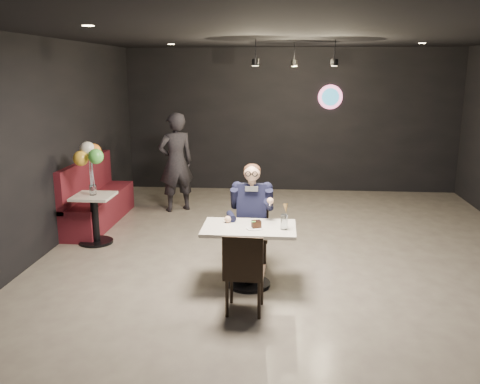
# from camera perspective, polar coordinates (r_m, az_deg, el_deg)

# --- Properties ---
(floor) EXTENTS (9.00, 9.00, 0.00)m
(floor) POSITION_cam_1_polar(r_m,az_deg,el_deg) (6.84, 5.99, -8.42)
(floor) COLOR gray
(floor) RESTS_ON ground
(wall_sign) EXTENTS (0.50, 0.06, 0.50)m
(wall_sign) POSITION_cam_1_polar(r_m,az_deg,el_deg) (10.87, 10.10, 10.46)
(wall_sign) COLOR pink
(wall_sign) RESTS_ON floor
(pendant_lights) EXTENTS (1.40, 1.20, 0.36)m
(pendant_lights) POSITION_cam_1_polar(r_m,az_deg,el_deg) (8.35, 6.23, 15.74)
(pendant_lights) COLOR black
(pendant_lights) RESTS_ON floor
(main_table) EXTENTS (1.10, 0.70, 0.75)m
(main_table) POSITION_cam_1_polar(r_m,az_deg,el_deg) (6.14, 1.01, -7.23)
(main_table) COLOR silver
(main_table) RESTS_ON floor
(chair_far) EXTENTS (0.42, 0.46, 0.92)m
(chair_far) POSITION_cam_1_polar(r_m,az_deg,el_deg) (6.63, 1.33, -4.86)
(chair_far) COLOR black
(chair_far) RESTS_ON floor
(chair_near) EXTENTS (0.44, 0.48, 0.92)m
(chair_near) POSITION_cam_1_polar(r_m,az_deg,el_deg) (5.49, 0.56, -8.86)
(chair_near) COLOR black
(chair_near) RESTS_ON floor
(seated_man) EXTENTS (0.60, 0.80, 1.44)m
(seated_man) POSITION_cam_1_polar(r_m,az_deg,el_deg) (6.55, 1.34, -2.70)
(seated_man) COLOR black
(seated_man) RESTS_ON floor
(dessert_plate) EXTENTS (0.20, 0.20, 0.01)m
(dessert_plate) POSITION_cam_1_polar(r_m,az_deg,el_deg) (5.93, 1.62, -4.08)
(dessert_plate) COLOR white
(dessert_plate) RESTS_ON main_table
(cake_slice) EXTENTS (0.12, 0.11, 0.07)m
(cake_slice) POSITION_cam_1_polar(r_m,az_deg,el_deg) (5.94, 1.85, -3.64)
(cake_slice) COLOR black
(cake_slice) RESTS_ON dessert_plate
(mint_leaf) EXTENTS (0.06, 0.04, 0.01)m
(mint_leaf) POSITION_cam_1_polar(r_m,az_deg,el_deg) (5.89, 1.49, -3.34)
(mint_leaf) COLOR green
(mint_leaf) RESTS_ON cake_slice
(sundae_glass) EXTENTS (0.08, 0.08, 0.18)m
(sundae_glass) POSITION_cam_1_polar(r_m,az_deg,el_deg) (5.91, 4.98, -3.36)
(sundae_glass) COLOR silver
(sundae_glass) RESTS_ON main_table
(wafer_cone) EXTENTS (0.07, 0.07, 0.11)m
(wafer_cone) POSITION_cam_1_polar(r_m,az_deg,el_deg) (5.91, 5.16, -1.86)
(wafer_cone) COLOR #B08E48
(wafer_cone) RESTS_ON sundae_glass
(booth_bench) EXTENTS (0.55, 2.18, 1.09)m
(booth_bench) POSITION_cam_1_polar(r_m,az_deg,el_deg) (8.87, -15.61, -0.01)
(booth_bench) COLOR #4B1017
(booth_bench) RESTS_ON floor
(side_table) EXTENTS (0.57, 0.57, 0.71)m
(side_table) POSITION_cam_1_polar(r_m,az_deg,el_deg) (7.91, -15.95, -3.10)
(side_table) COLOR silver
(side_table) RESTS_ON floor
(balloon_vase) EXTENTS (0.10, 0.10, 0.15)m
(balloon_vase) POSITION_cam_1_polar(r_m,az_deg,el_deg) (7.80, -16.18, 0.23)
(balloon_vase) COLOR silver
(balloon_vase) RESTS_ON side_table
(balloon_bunch) EXTENTS (0.40, 0.40, 0.67)m
(balloon_bunch) POSITION_cam_1_polar(r_m,az_deg,el_deg) (7.72, -16.38, 3.16)
(balloon_bunch) COLOR yellow
(balloon_bunch) RESTS_ON balloon_vase
(passerby) EXTENTS (0.79, 0.71, 1.81)m
(passerby) POSITION_cam_1_polar(r_m,az_deg,el_deg) (9.35, -7.20, 3.32)
(passerby) COLOR black
(passerby) RESTS_ON floor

